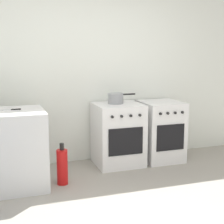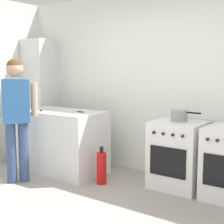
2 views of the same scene
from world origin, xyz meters
name	(u,v)px [view 2 (image 2 of 2)]	position (x,y,z in m)	size (l,w,h in m)	color
back_wall	(169,84)	(0.00, 1.95, 1.30)	(6.00, 0.10, 2.60)	silver
counter_unit	(61,141)	(-1.35, 1.20, 0.45)	(1.30, 0.70, 0.90)	silver
oven_left	(179,155)	(0.35, 1.58, 0.43)	(0.63, 0.62, 0.85)	white
pot	(179,116)	(0.33, 1.62, 0.92)	(0.39, 0.21, 0.14)	gray
knife_chef	(42,111)	(-1.50, 0.98, 0.90)	(0.27, 0.20, 0.01)	silver
knife_paring	(79,112)	(-1.04, 1.25, 0.91)	(0.21, 0.03, 0.01)	silver
person	(16,109)	(-1.48, 0.50, 0.98)	(0.36, 0.49, 1.64)	#384C7A
fire_extinguisher	(102,168)	(-0.52, 1.10, 0.22)	(0.13, 0.13, 0.50)	red
larder_cabinet	(41,98)	(-2.30, 1.68, 1.00)	(0.48, 0.44, 2.00)	silver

